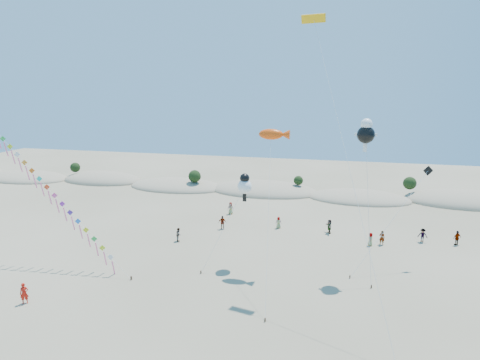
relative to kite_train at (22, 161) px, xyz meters
name	(u,v)px	position (x,y,z in m)	size (l,w,h in m)	color
ground	(144,353)	(19.20, -12.27, -10.34)	(160.00, 160.00, 0.00)	#7B6E55
dune_ridge	(269,191)	(20.25, 32.87, -10.23)	(145.30, 11.49, 5.57)	gray
kite_train	(22,161)	(0.00, 0.00, 0.00)	(24.76, 5.39, 19.89)	#3F2D1E
fish_kite	(274,135)	(25.34, 4.00, 2.88)	(2.98, 11.24, 13.78)	#3F2D1E
cartoon_kite_low	(245,185)	(22.52, 3.63, -2.14)	(4.27, 4.40, 9.38)	#3F2D1E
cartoon_kite_high	(366,133)	(33.75, 4.51, 3.22)	(2.18, 4.53, 14.88)	#3F2D1E
parafoil_kite	(315,26)	(28.89, 2.67, 12.38)	(8.13, 13.82, 23.76)	#3F2D1E
dark_kite	(409,197)	(38.36, 6.90, -3.24)	(7.69, 6.24, 10.06)	#3F2D1E
flyer_foreground	(24,293)	(6.56, -8.67, -9.44)	(0.66, 0.43, 1.80)	red
beachgoers	(316,228)	(29.28, 13.52, -9.51)	(32.41, 12.31, 1.74)	slate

